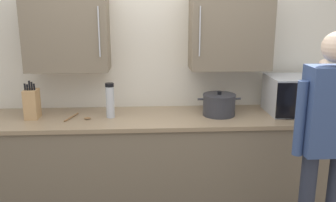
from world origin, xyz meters
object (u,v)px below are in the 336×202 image
at_px(wooden_spoon, 79,118).
at_px(thermos_flask, 110,100).
at_px(stock_pot, 219,105).
at_px(person_figure, 327,134).
at_px(microwave_oven, 298,95).
at_px(knife_block, 32,104).

distance_m(wooden_spoon, thermos_flask, 0.31).
xyz_separation_m(wooden_spoon, stock_pot, (1.23, 0.04, 0.09)).
bearing_deg(person_figure, stock_pot, 124.04).
relative_size(microwave_oven, thermos_flask, 1.93).
relative_size(stock_pot, person_figure, 0.23).
distance_m(stock_pot, thermos_flask, 0.96).
relative_size(wooden_spoon, stock_pot, 0.62).
distance_m(microwave_oven, thermos_flask, 1.69).
height_order(microwave_oven, knife_block, same).
relative_size(thermos_flask, person_figure, 0.18).
distance_m(thermos_flask, knife_block, 0.68).
height_order(stock_pot, knife_block, knife_block).
bearing_deg(knife_block, person_figure, -21.05).
xyz_separation_m(wooden_spoon, person_figure, (1.80, -0.81, 0.10)).
bearing_deg(wooden_spoon, microwave_oven, 2.22).
bearing_deg(person_figure, microwave_oven, 79.80).
relative_size(microwave_oven, knife_block, 1.76).
bearing_deg(stock_pot, thermos_flask, -179.11).
relative_size(wooden_spoon, knife_block, 0.71).
xyz_separation_m(wooden_spoon, thermos_flask, (0.27, 0.02, 0.15)).
distance_m(stock_pot, person_figure, 1.02).
height_order(wooden_spoon, knife_block, knife_block).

